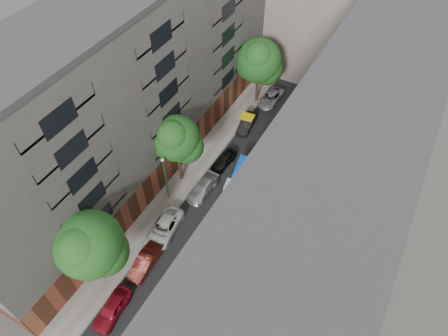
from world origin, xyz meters
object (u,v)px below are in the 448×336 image
Objects in this scene: pedestrian at (314,157)px; car_left_4 at (224,160)px; car_right_2 at (234,230)px; lamp_post at (165,174)px; car_left_2 at (164,227)px; tree_near at (90,247)px; car_left_0 at (112,308)px; car_left_6 at (271,98)px; car_right_4 at (284,152)px; car_right_0 at (185,324)px; car_left_1 at (145,262)px; car_right_1 at (221,267)px; car_left_5 at (247,123)px; car_left_3 at (203,188)px; tree_mid at (177,140)px; tree_far at (259,63)px; tarp_truck at (242,178)px; car_right_3 at (274,179)px.

car_left_4 is at bearing 4.96° from pedestrian.
lamp_post reaches higher than car_right_2.
car_left_4 is at bearing 78.16° from car_left_2.
car_right_2 is at bearing 50.89° from tree_near.
car_left_6 is (0.00, 33.60, -0.07)m from car_left_0.
car_right_0 is at bearing -94.48° from car_right_4.
car_left_1 is 9.29m from car_right_2.
car_right_2 is (-0.80, 4.20, 0.03)m from car_right_1.
lamp_post is (-2.94, -7.31, 3.29)m from car_left_4.
car_left_5 is at bearing 84.90° from tree_near.
tree_near reaches higher than car_right_0.
car_right_0 is (6.40, -13.53, -0.01)m from car_left_3.
tree_mid is (-9.49, 13.89, 5.68)m from car_right_0.
car_left_2 is 3.36× the size of pedestrian.
tree_mid is at bearing 101.51° from car_left_1.
car_right_0 is at bearing -80.95° from car_left_5.
car_right_4 is (5.69, -8.54, 0.02)m from car_left_6.
tree_far reaches higher than car_left_0.
car_left_0 is at bearing -112.18° from car_right_2.
car_left_2 is 5.48m from lamp_post.
car_left_0 is at bearing -170.16° from car_right_0.
tarp_truck reaches higher than car_left_6.
car_right_4 is (0.09, 12.66, 0.03)m from car_right_2.
tree_mid reaches higher than car_left_6.
car_right_2 is at bearing 47.96° from car_left_1.
tree_mid is (-3.09, -17.71, 5.65)m from car_left_6.
tarp_truck is 13.80m from car_left_1.
car_left_5 is at bearing -77.26° from tree_far.
lamp_post is (-8.63, -11.97, 3.25)m from car_right_4.
car_left_1 is 1.12× the size of car_right_2.
car_right_0 reaches higher than car_right_3.
car_left_2 is 1.35× the size of car_right_3.
pedestrian reaches higher than car_left_6.
tree_near reaches higher than car_left_1.
tree_mid is at bearing 160.23° from car_right_2.
car_left_4 is 0.82× the size of car_right_0.
car_left_2 is 10.18m from car_right_0.
car_left_5 is 0.87× the size of car_left_6.
car_left_6 is (0.00, 18.07, 0.02)m from car_left_3.
car_left_4 is at bearing 84.78° from car_left_0.
car_left_1 is 22.59m from pedestrian.
tree_mid is (-3.09, -4.51, 5.68)m from car_left_4.
car_right_4 is at bearing 71.99° from car_left_0.
car_left_0 is 1.00× the size of car_right_1.
tarp_truck is at bearing 71.61° from car_left_1.
car_right_1 is 11.05m from lamp_post.
car_right_0 is 6.20m from car_right_1.
car_left_1 is at bearing -122.43° from car_right_3.
car_right_0 is at bearing -61.66° from car_left_3.
lamp_post is 3.89× the size of pedestrian.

